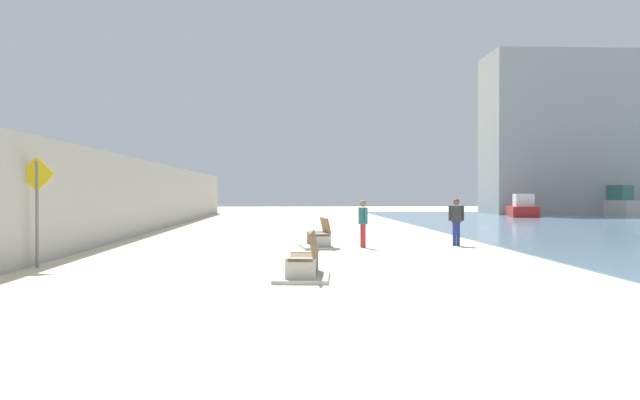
% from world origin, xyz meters
% --- Properties ---
extents(ground_plane, '(120.00, 120.00, 0.00)m').
position_xyz_m(ground_plane, '(0.00, 18.00, 0.00)').
color(ground_plane, beige).
extents(seawall, '(0.80, 64.00, 3.21)m').
position_xyz_m(seawall, '(-7.50, 18.00, 1.61)').
color(seawall, '#ADAAA3').
rests_on(seawall, ground).
extents(bench_near, '(1.27, 2.18, 0.98)m').
position_xyz_m(bench_near, '(-0.55, 4.40, 0.23)').
color(bench_near, '#ADAAA3').
rests_on(bench_near, ground).
extents(bench_far, '(1.27, 2.19, 0.98)m').
position_xyz_m(bench_far, '(0.13, 12.23, 0.23)').
color(bench_far, '#ADAAA3').
rests_on(bench_far, ground).
extents(person_walking, '(0.28, 0.50, 1.55)m').
position_xyz_m(person_walking, '(1.55, 12.14, 0.89)').
color(person_walking, '#B22D33').
rests_on(person_walking, ground).
extents(person_standing, '(0.53, 0.21, 1.60)m').
position_xyz_m(person_standing, '(4.78, 12.78, 0.92)').
color(person_standing, navy).
rests_on(person_standing, ground).
extents(boat_far_left, '(2.85, 5.38, 1.68)m').
position_xyz_m(boat_far_left, '(16.36, 39.24, 0.65)').
color(boat_far_left, red).
rests_on(boat_far_left, water_bay).
extents(boat_mid_bay, '(3.09, 5.63, 6.91)m').
position_xyz_m(boat_mid_bay, '(25.02, 43.28, 0.92)').
color(boat_mid_bay, beige).
rests_on(boat_mid_bay, water_bay).
extents(pedestrian_sign, '(0.85, 0.08, 2.65)m').
position_xyz_m(pedestrian_sign, '(-6.87, 6.74, 1.65)').
color(pedestrian_sign, slate).
rests_on(pedestrian_sign, ground).
extents(harbor_building, '(12.00, 6.00, 13.37)m').
position_xyz_m(harbor_building, '(21.81, 46.00, 6.69)').
color(harbor_building, '#9E9E99').
rests_on(harbor_building, ground).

